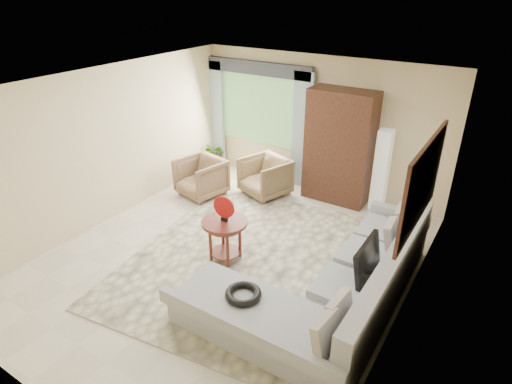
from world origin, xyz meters
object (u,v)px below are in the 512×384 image
Objects in this scene: sectional_sofa at (336,291)px; potted_plant at (215,155)px; floor_lamp at (381,170)px; tv_screen at (367,260)px; armoire at (339,147)px; coffee_table at (225,240)px; armchair_right at (265,177)px; armchair_left at (201,177)px.

sectional_sofa reaches higher than potted_plant.
sectional_sofa is at bearing -81.67° from floor_lamp.
armoire reaches higher than tv_screen.
floor_lamp is (-0.70, 2.71, 0.03)m from tv_screen.
coffee_table is (-1.82, 0.13, 0.07)m from sectional_sofa.
armchair_right reaches higher than potted_plant.
armoire reaches higher than sectional_sofa.
armoire reaches higher than coffee_table.
tv_screen reaches higher than coffee_table.
tv_screen is 4.03m from armchair_left.
tv_screen reaches higher than potted_plant.
tv_screen is 1.28× the size of potted_plant.
armchair_left is at bearing -126.93° from armchair_right.
potted_plant is at bearing 149.09° from tv_screen.
armchair_left is 3.36m from floor_lamp.
armoire is (-1.50, 2.65, 0.33)m from tv_screen.
tv_screen is 3.06m from armoire.
tv_screen is at bearing -60.46° from armoire.
sectional_sofa reaches higher than coffee_table.
armchair_left is at bearing -150.83° from armoire.
armchair_right is (-0.64, 2.18, 0.02)m from coffee_table.
tv_screen is 2.80m from floor_lamp.
floor_lamp is at bearing 98.33° from sectional_sofa.
floor_lamp is (2.03, 0.64, 0.38)m from armchair_right.
armchair_left is at bearing 138.13° from coffee_table.
coffee_table is 3.18m from floor_lamp.
armchair_left is 1.41× the size of potted_plant.
armchair_right is at bearing -18.64° from potted_plant.
sectional_sofa is 5.97× the size of potted_plant.
armoire is (0.59, 2.77, 0.70)m from coffee_table.
armchair_right is at bearing 136.82° from sectional_sofa.
sectional_sofa is 1.65× the size of armoire.
coffee_table is at bearing -176.67° from tv_screen.
armchair_left is (-3.77, 1.38, -0.35)m from tv_screen.
armoire is at bearing 45.18° from armchair_right.
sectional_sofa is 3.24m from armoire.
armchair_left is at bearing -156.63° from floor_lamp.
sectional_sofa is at bearing -66.94° from armoire.
armoire is at bearing 0.69° from potted_plant.
floor_lamp is (1.39, 2.83, 0.40)m from coffee_table.
armchair_right is (-2.46, 2.31, 0.09)m from sectional_sofa.
sectional_sofa is 1.83m from coffee_table.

